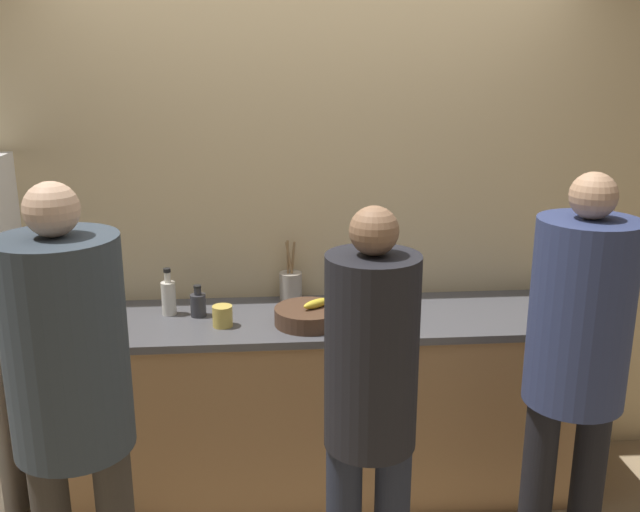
% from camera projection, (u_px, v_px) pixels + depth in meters
% --- Properties ---
extents(wall_back, '(5.20, 0.06, 2.60)m').
position_uv_depth(wall_back, '(312.00, 220.00, 3.54)').
color(wall_back, '#D6BC8C').
rests_on(wall_back, ground_plane).
extents(counter, '(2.59, 0.64, 0.91)m').
position_uv_depth(counter, '(316.00, 402.00, 3.48)').
color(counter, '#9E754C').
rests_on(counter, ground_plane).
extents(person_left, '(0.39, 0.39, 1.73)m').
position_uv_depth(person_left, '(70.00, 383.00, 2.33)').
color(person_left, '#38332D').
rests_on(person_left, ground_plane).
extents(person_center, '(0.32, 0.32, 1.63)m').
position_uv_depth(person_center, '(370.00, 399.00, 2.46)').
color(person_center, '#232838').
rests_on(person_center, ground_plane).
extents(person_right, '(0.38, 0.38, 1.70)m').
position_uv_depth(person_right, '(577.00, 349.00, 2.68)').
color(person_right, black).
rests_on(person_right, ground_plane).
extents(fruit_bowl, '(0.31, 0.31, 0.12)m').
position_uv_depth(fruit_bowl, '(309.00, 315.00, 3.23)').
color(fruit_bowl, '#4C3323').
rests_on(fruit_bowl, counter).
extents(utensil_crock, '(0.11, 0.11, 0.30)m').
position_uv_depth(utensil_crock, '(291.00, 285.00, 3.54)').
color(utensil_crock, '#ADA393').
rests_on(utensil_crock, counter).
extents(bottle_dark, '(0.07, 0.07, 0.15)m').
position_uv_depth(bottle_dark, '(198.00, 304.00, 3.32)').
color(bottle_dark, '#333338').
rests_on(bottle_dark, counter).
extents(bottle_clear, '(0.07, 0.07, 0.23)m').
position_uv_depth(bottle_clear, '(169.00, 296.00, 3.34)').
color(bottle_clear, silver).
rests_on(bottle_clear, counter).
extents(cup_black, '(0.08, 0.08, 0.09)m').
position_uv_depth(cup_black, '(557.00, 306.00, 3.33)').
color(cup_black, '#28282D').
rests_on(cup_black, counter).
extents(cup_yellow, '(0.09, 0.09, 0.10)m').
position_uv_depth(cup_yellow, '(223.00, 316.00, 3.20)').
color(cup_yellow, gold).
rests_on(cup_yellow, counter).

